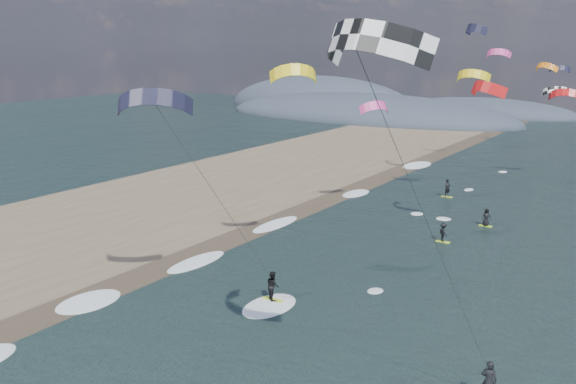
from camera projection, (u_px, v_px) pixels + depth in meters
The scene contains 8 objects.
sand_strip at pixel (21, 248), 48.70m from camera, with size 26.00×240.00×0.00m, color brown.
wet_sand_strip at pixel (132, 280), 42.30m from camera, with size 3.00×240.00×0.00m, color #382D23.
coastal_hills at pixel (361, 113), 139.46m from camera, with size 80.00×41.00×15.00m.
kitesurfer_near_a at pixel (380, 114), 22.74m from camera, with size 8.10×9.08×16.52m.
kitesurfer_near_b at pixel (190, 163), 34.68m from camera, with size 7.22×9.12×13.63m.
far_kitesurfers at pixel (457, 214), 55.22m from camera, with size 7.47×15.46×1.82m.
bg_kite_field at pixel (506, 72), 70.21m from camera, with size 14.49×73.88×8.91m.
shoreline_surf at pixel (194, 263), 45.53m from camera, with size 2.40×79.40×0.11m.
Camera 1 is at (18.44, -17.66, 15.41)m, focal length 40.00 mm.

